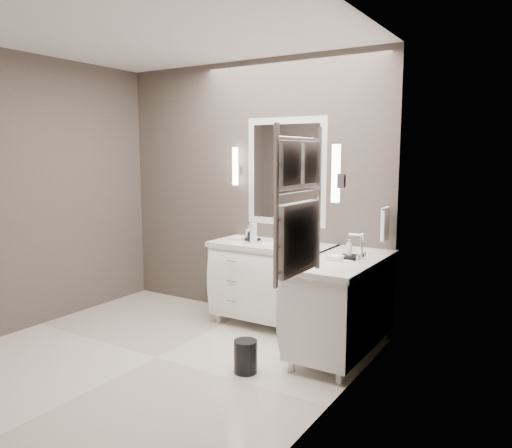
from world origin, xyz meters
The scene contains 20 objects.
floor centered at (0.00, 0.00, -0.01)m, with size 3.20×3.00×0.01m, color beige.
ceiling centered at (0.00, 0.00, 2.71)m, with size 3.20×3.00×0.01m, color white.
wall_back centered at (0.00, 1.50, 1.35)m, with size 3.20×0.01×2.70m, color #4A403B.
wall_left centered at (-1.60, 0.00, 1.35)m, with size 0.01×3.00×2.70m, color #4A403B.
wall_right centered at (1.60, 0.00, 1.35)m, with size 0.01×3.00×2.70m, color #4A403B.
vanity_back centered at (0.45, 1.23, 0.49)m, with size 1.24×0.59×0.97m.
vanity_right centered at (1.33, 0.90, 0.49)m, with size 0.59×1.24×0.97m.
mirror_back centered at (0.45, 1.49, 1.55)m, with size 0.90×0.02×1.10m.
mirror_right centered at (1.59, 0.80, 1.55)m, with size 0.02×0.90×1.10m.
sconce_back centered at (-0.13, 1.43, 1.59)m, with size 0.06×0.06×0.40m.
sconce_right centered at (1.53, 0.22, 1.59)m, with size 0.06×0.06×0.40m.
towel_bar_corner centered at (1.54, 1.36, 1.12)m, with size 0.03×0.22×0.30m.
towel_ladder centered at (1.55, -0.40, 1.39)m, with size 0.06×0.58×0.90m.
waste_bin centered at (0.81, 0.16, 0.13)m, with size 0.19×0.19×0.26m, color black.
amenity_tray_back centered at (0.18, 1.25, 0.86)m, with size 0.17×0.12×0.02m, color black.
amenity_tray_right centered at (1.36, 0.93, 0.86)m, with size 0.13×0.18×0.03m, color black.
water_bottle centered at (0.30, 1.10, 0.95)m, with size 0.07×0.07×0.20m, color silver.
soap_bottle_a centered at (0.15, 1.27, 0.94)m, with size 0.06×0.06×0.13m, color white.
soap_bottle_b centered at (0.21, 1.22, 0.93)m, with size 0.09×0.09×0.12m, color black.
soap_bottle_c centered at (1.36, 0.93, 0.95)m, with size 0.06×0.06×0.14m, color white.
Camera 1 is at (2.87, -3.02, 1.74)m, focal length 35.00 mm.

